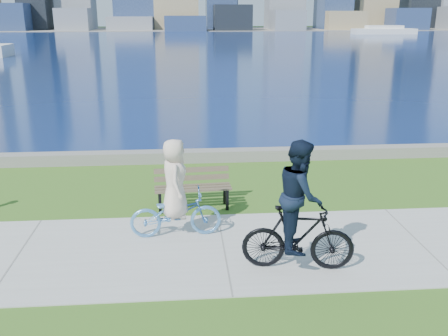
# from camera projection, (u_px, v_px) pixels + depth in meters

# --- Properties ---
(ground) EXTENTS (320.00, 320.00, 0.00)m
(ground) POSITION_uv_depth(u_px,v_px,m) (224.00, 250.00, 9.90)
(ground) COLOR #346019
(ground) RESTS_ON ground
(concrete_path) EXTENTS (80.00, 3.50, 0.02)m
(concrete_path) POSITION_uv_depth(u_px,v_px,m) (224.00, 249.00, 9.89)
(concrete_path) COLOR #ADAEA8
(concrete_path) RESTS_ON ground
(seawall) EXTENTS (90.00, 0.50, 0.35)m
(seawall) POSITION_uv_depth(u_px,v_px,m) (208.00, 156.00, 15.74)
(seawall) COLOR slate
(seawall) RESTS_ON ground
(bay_water) EXTENTS (320.00, 131.00, 0.01)m
(bay_water) POSITION_uv_depth(u_px,v_px,m) (186.00, 42.00, 78.36)
(bay_water) COLOR navy
(bay_water) RESTS_ON ground
(far_shore) EXTENTS (320.00, 30.00, 0.12)m
(far_shore) POSITION_uv_depth(u_px,v_px,m) (184.00, 29.00, 133.49)
(far_shore) COLOR gray
(far_shore) RESTS_ON ground
(ferry_far) EXTENTS (13.11, 3.74, 1.78)m
(ferry_far) POSITION_uv_depth(u_px,v_px,m) (384.00, 31.00, 104.86)
(ferry_far) COLOR white
(ferry_far) RESTS_ON ground
(park_bench) EXTENTS (1.85, 0.74, 0.94)m
(park_bench) POSITION_uv_depth(u_px,v_px,m) (193.00, 185.00, 11.90)
(park_bench) COLOR black
(park_bench) RESTS_ON ground
(cyclist_woman) EXTENTS (0.76, 1.93, 2.08)m
(cyclist_woman) POSITION_uv_depth(u_px,v_px,m) (175.00, 201.00, 10.27)
(cyclist_woman) COLOR #5B9DDE
(cyclist_woman) RESTS_ON ground
(cyclist_man) EXTENTS (0.89, 2.09, 2.42)m
(cyclist_man) POSITION_uv_depth(u_px,v_px,m) (299.00, 217.00, 8.85)
(cyclist_man) COLOR black
(cyclist_man) RESTS_ON ground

